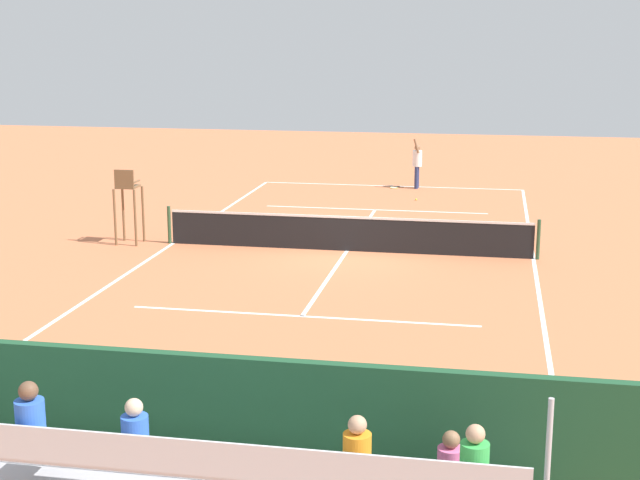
% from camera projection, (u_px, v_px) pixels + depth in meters
% --- Properties ---
extents(ground_plane, '(60.00, 60.00, 0.00)m').
position_uv_depth(ground_plane, '(347.00, 251.00, 25.33)').
color(ground_plane, '#CC7047').
extents(court_line_markings, '(10.10, 22.20, 0.01)m').
position_uv_depth(court_line_markings, '(347.00, 250.00, 25.36)').
color(court_line_markings, white).
rests_on(court_line_markings, ground).
extents(tennis_net, '(10.30, 0.10, 1.07)m').
position_uv_depth(tennis_net, '(347.00, 233.00, 25.22)').
color(tennis_net, black).
rests_on(tennis_net, ground).
extents(backdrop_wall, '(18.00, 0.16, 2.00)m').
position_uv_depth(backdrop_wall, '(174.00, 427.00, 11.69)').
color(backdrop_wall, '#1E4C2D').
rests_on(backdrop_wall, ground).
extents(umpire_chair, '(0.67, 0.67, 2.14)m').
position_uv_depth(umpire_chair, '(128.00, 198.00, 25.90)').
color(umpire_chair, brown).
rests_on(umpire_chair, ground).
extents(courtside_bench, '(1.80, 0.40, 0.93)m').
position_uv_depth(courtside_bench, '(397.00, 452.00, 11.99)').
color(courtside_bench, '#9E754C').
rests_on(courtside_bench, ground).
extents(equipment_bag, '(0.90, 0.36, 0.36)m').
position_uv_depth(equipment_bag, '(277.00, 473.00, 12.23)').
color(equipment_bag, black).
rests_on(equipment_bag, ground).
extents(tennis_player, '(0.39, 0.54, 1.93)m').
position_uv_depth(tennis_player, '(417.00, 162.00, 35.14)').
color(tennis_player, navy).
rests_on(tennis_player, ground).
extents(tennis_racket, '(0.40, 0.58, 0.03)m').
position_uv_depth(tennis_racket, '(394.00, 188.00, 35.41)').
color(tennis_racket, black).
rests_on(tennis_racket, ground).
extents(tennis_ball_near, '(0.07, 0.07, 0.07)m').
position_uv_depth(tennis_ball_near, '(416.00, 199.00, 32.84)').
color(tennis_ball_near, '#CCDB33').
rests_on(tennis_ball_near, ground).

